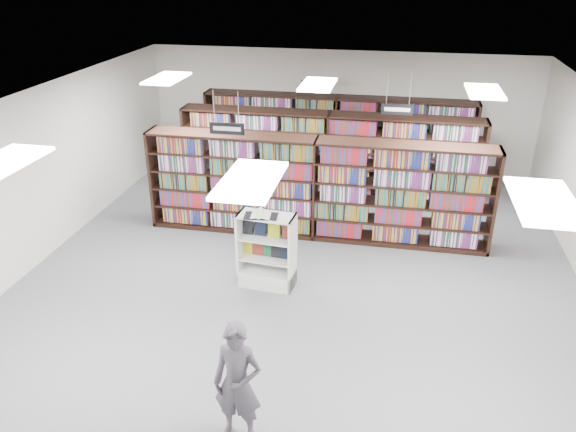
% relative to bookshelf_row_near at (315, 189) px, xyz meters
% --- Properties ---
extents(floor, '(12.00, 12.00, 0.00)m').
position_rel_bookshelf_row_near_xyz_m(floor, '(0.00, -2.00, -1.05)').
color(floor, '#57575C').
rests_on(floor, ground).
extents(ceiling, '(10.00, 12.00, 0.10)m').
position_rel_bookshelf_row_near_xyz_m(ceiling, '(0.00, -2.00, 2.15)').
color(ceiling, white).
rests_on(ceiling, wall_back).
extents(wall_back, '(10.00, 0.10, 3.20)m').
position_rel_bookshelf_row_near_xyz_m(wall_back, '(0.00, 4.00, 0.55)').
color(wall_back, silver).
rests_on(wall_back, ground).
extents(wall_left, '(0.10, 12.00, 3.20)m').
position_rel_bookshelf_row_near_xyz_m(wall_left, '(-5.00, -2.00, 0.55)').
color(wall_left, silver).
rests_on(wall_left, ground).
extents(bookshelf_row_near, '(7.00, 0.60, 2.10)m').
position_rel_bookshelf_row_near_xyz_m(bookshelf_row_near, '(0.00, 0.00, 0.00)').
color(bookshelf_row_near, black).
rests_on(bookshelf_row_near, floor).
extents(bookshelf_row_mid, '(7.00, 0.60, 2.10)m').
position_rel_bookshelf_row_near_xyz_m(bookshelf_row_mid, '(0.00, 2.00, 0.00)').
color(bookshelf_row_mid, black).
rests_on(bookshelf_row_mid, floor).
extents(bookshelf_row_far, '(7.00, 0.60, 2.10)m').
position_rel_bookshelf_row_near_xyz_m(bookshelf_row_far, '(0.00, 3.70, 0.00)').
color(bookshelf_row_far, black).
rests_on(bookshelf_row_far, floor).
extents(aisle_sign_left, '(0.65, 0.02, 0.80)m').
position_rel_bookshelf_row_near_xyz_m(aisle_sign_left, '(-1.50, -1.00, 1.48)').
color(aisle_sign_left, '#B2B2B7').
rests_on(aisle_sign_left, ceiling).
extents(aisle_sign_right, '(0.65, 0.02, 0.80)m').
position_rel_bookshelf_row_near_xyz_m(aisle_sign_right, '(1.50, 1.00, 1.48)').
color(aisle_sign_right, '#B2B2B7').
rests_on(aisle_sign_right, ceiling).
extents(aisle_sign_center, '(0.65, 0.02, 0.80)m').
position_rel_bookshelf_row_near_xyz_m(aisle_sign_center, '(-0.50, 3.00, 1.48)').
color(aisle_sign_center, '#B2B2B7').
rests_on(aisle_sign_center, ceiling).
extents(troffer_front_left, '(0.60, 1.20, 0.04)m').
position_rel_bookshelf_row_near_xyz_m(troffer_front_left, '(-3.00, -5.00, 2.11)').
color(troffer_front_left, white).
rests_on(troffer_front_left, ceiling).
extents(troffer_front_center, '(0.60, 1.20, 0.04)m').
position_rel_bookshelf_row_near_xyz_m(troffer_front_center, '(0.00, -5.00, 2.11)').
color(troffer_front_center, white).
rests_on(troffer_front_center, ceiling).
extents(troffer_front_right, '(0.60, 1.20, 0.04)m').
position_rel_bookshelf_row_near_xyz_m(troffer_front_right, '(3.00, -5.00, 2.11)').
color(troffer_front_right, white).
rests_on(troffer_front_right, ceiling).
extents(troffer_back_left, '(0.60, 1.20, 0.04)m').
position_rel_bookshelf_row_near_xyz_m(troffer_back_left, '(-3.00, 0.00, 2.11)').
color(troffer_back_left, white).
rests_on(troffer_back_left, ceiling).
extents(troffer_back_center, '(0.60, 1.20, 0.04)m').
position_rel_bookshelf_row_near_xyz_m(troffer_back_center, '(0.00, 0.00, 2.11)').
color(troffer_back_center, white).
rests_on(troffer_back_center, ceiling).
extents(troffer_back_right, '(0.60, 1.20, 0.04)m').
position_rel_bookshelf_row_near_xyz_m(troffer_back_right, '(3.00, 0.00, 2.11)').
color(troffer_back_right, white).
rests_on(troffer_back_right, ceiling).
extents(endcap_display, '(1.02, 0.58, 1.37)m').
position_rel_bookshelf_row_near_xyz_m(endcap_display, '(-0.53, -2.06, -0.58)').
color(endcap_display, white).
rests_on(endcap_display, floor).
extents(open_book, '(0.59, 0.38, 0.13)m').
position_rel_bookshelf_row_near_xyz_m(open_book, '(-0.62, -2.17, 0.35)').
color(open_book, black).
rests_on(open_book, endcap_display).
extents(shopper, '(0.62, 0.42, 1.63)m').
position_rel_bookshelf_row_near_xyz_m(shopper, '(-0.08, -5.56, -0.24)').
color(shopper, '#49454F').
rests_on(shopper, floor).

